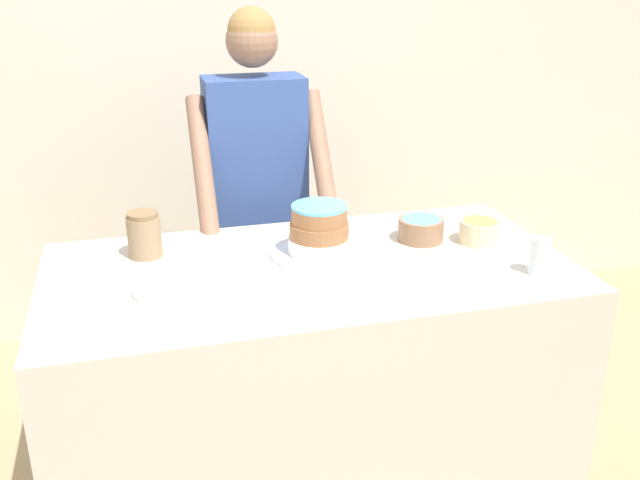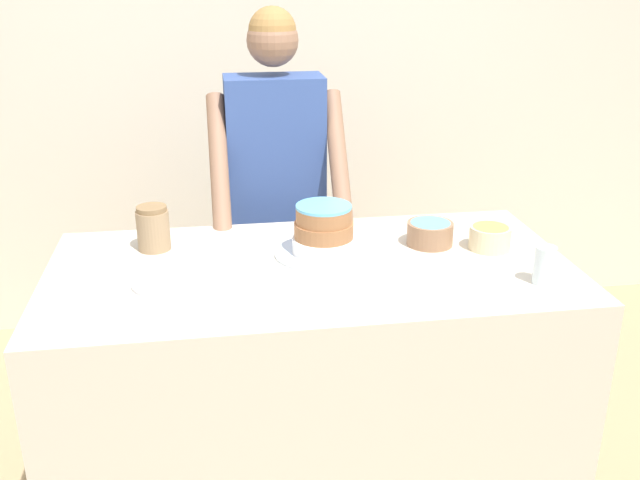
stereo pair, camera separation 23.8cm
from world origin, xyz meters
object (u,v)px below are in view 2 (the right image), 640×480
drinking_glass (544,265)px  ceramic_plate (170,282)px  stoneware_jar (153,228)px  frosting_bowl_yellow (490,237)px  person_baker (276,175)px  cake (324,233)px  frosting_bowl_blue (430,232)px

drinking_glass → ceramic_plate: (-1.20, 0.18, -0.06)m
drinking_glass → stoneware_jar: 1.36m
frosting_bowl_yellow → ceramic_plate: frosting_bowl_yellow is taller
person_baker → drinking_glass: (0.77, -1.00, -0.05)m
ceramic_plate → stoneware_jar: (-0.07, 0.32, 0.07)m
frosting_bowl_yellow → drinking_glass: drinking_glass is taller
cake → frosting_bowl_yellow: (0.61, -0.04, -0.03)m
person_baker → frosting_bowl_yellow: bearing=-44.2°
person_baker → drinking_glass: bearing=-52.5°
stoneware_jar → frosting_bowl_yellow: bearing=-8.8°
person_baker → stoneware_jar: person_baker is taller
frosting_bowl_yellow → stoneware_jar: (-1.21, 0.19, 0.03)m
frosting_bowl_blue → stoneware_jar: (-1.01, 0.11, 0.03)m
cake → person_baker: bearing=99.2°
cake → ceramic_plate: cake is taller
cake → stoneware_jar: 0.62m
drinking_glass → ceramic_plate: size_ratio=0.52×
stoneware_jar → cake: bearing=-13.5°
person_baker → stoneware_jar: size_ratio=10.80×
cake → drinking_glass: size_ratio=2.80×
cake → frosting_bowl_yellow: 0.61m
frosting_bowl_yellow → ceramic_plate: size_ratio=0.61×
ceramic_plate → frosting_bowl_blue: bearing=12.4°
frosting_bowl_yellow → frosting_bowl_blue: size_ratio=0.88×
person_baker → ceramic_plate: 0.93m
drinking_glass → person_baker: bearing=127.5°
frosting_bowl_blue → stoneware_jar: size_ratio=1.04×
frosting_bowl_blue → ceramic_plate: size_ratio=0.69×
cake → ceramic_plate: 0.57m
frosting_bowl_blue → drinking_glass: size_ratio=1.34×
person_baker → ceramic_plate: person_baker is taller
cake → frosting_bowl_blue: bearing=4.8°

